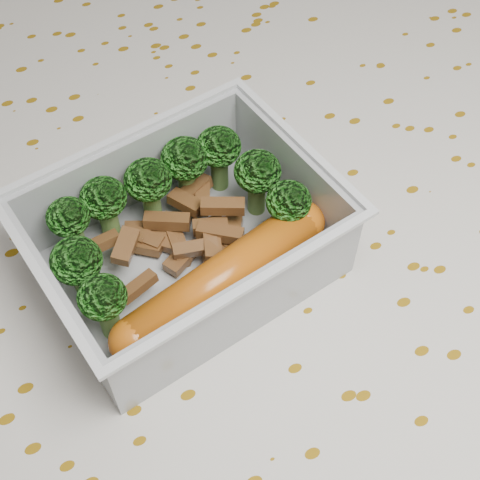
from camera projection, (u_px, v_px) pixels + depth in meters
name	position (u px, v px, depth m)	size (l,w,h in m)	color
dining_table	(241.00, 316.00, 0.53)	(1.40, 0.90, 0.75)	brown
tablecloth	(242.00, 282.00, 0.49)	(1.46, 0.96, 0.19)	silver
lunch_container	(185.00, 245.00, 0.44)	(0.21, 0.18, 0.07)	silver
broccoli_florets	(166.00, 202.00, 0.44)	(0.17, 0.11, 0.05)	#608C3F
meat_pile	(180.00, 231.00, 0.45)	(0.11, 0.08, 0.03)	brown
sausage	(223.00, 278.00, 0.42)	(0.16, 0.06, 0.03)	#B5540F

